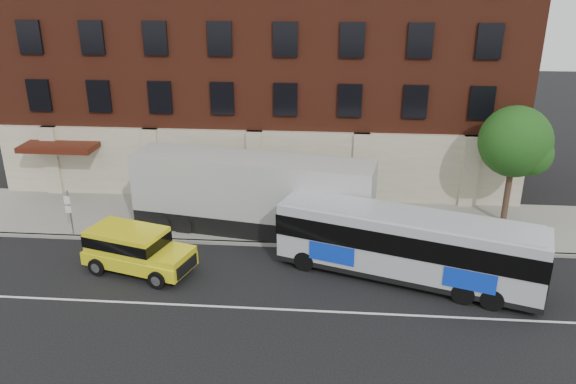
# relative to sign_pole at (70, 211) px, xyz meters

# --- Properties ---
(ground) EXTENTS (120.00, 120.00, 0.00)m
(ground) POSITION_rel_sign_pole_xyz_m (8.50, -6.15, -1.45)
(ground) COLOR black
(ground) RESTS_ON ground
(sidewalk) EXTENTS (60.00, 6.00, 0.15)m
(sidewalk) POSITION_rel_sign_pole_xyz_m (8.50, 2.85, -1.38)
(sidewalk) COLOR gray
(sidewalk) RESTS_ON ground
(kerb) EXTENTS (60.00, 0.25, 0.15)m
(kerb) POSITION_rel_sign_pole_xyz_m (8.50, -0.15, -1.38)
(kerb) COLOR gray
(kerb) RESTS_ON ground
(lane_line) EXTENTS (60.00, 0.12, 0.01)m
(lane_line) POSITION_rel_sign_pole_xyz_m (8.50, -5.65, -1.45)
(lane_line) COLOR silver
(lane_line) RESTS_ON ground
(building) EXTENTS (30.00, 12.10, 15.00)m
(building) POSITION_rel_sign_pole_xyz_m (8.49, 10.77, 6.13)
(building) COLOR #5A2415
(building) RESTS_ON sidewalk
(sign_pole) EXTENTS (0.30, 0.20, 2.50)m
(sign_pole) POSITION_rel_sign_pole_xyz_m (0.00, 0.00, 0.00)
(sign_pole) COLOR slate
(sign_pole) RESTS_ON ground
(street_tree) EXTENTS (3.60, 3.60, 6.20)m
(street_tree) POSITION_rel_sign_pole_xyz_m (22.04, 3.34, 2.96)
(street_tree) COLOR #39271C
(street_tree) RESTS_ON sidewalk
(city_bus) EXTENTS (11.37, 5.85, 3.07)m
(city_bus) POSITION_rel_sign_pole_xyz_m (16.18, -2.78, 0.24)
(city_bus) COLOR #ADB1B7
(city_bus) RESTS_ON ground
(yellow_suv) EXTENTS (5.24, 3.27, 1.95)m
(yellow_suv) POSITION_rel_sign_pole_xyz_m (4.27, -3.01, -0.33)
(yellow_suv) COLOR yellow
(yellow_suv) RESTS_ON ground
(shipping_container) EXTENTS (12.32, 4.51, 4.03)m
(shipping_container) POSITION_rel_sign_pole_xyz_m (8.95, 1.30, 0.54)
(shipping_container) COLOR black
(shipping_container) RESTS_ON ground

